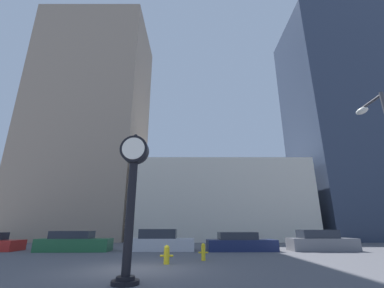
{
  "coord_description": "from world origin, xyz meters",
  "views": [
    {
      "loc": [
        2.21,
        -10.99,
        1.56
      ],
      "look_at": [
        2.12,
        10.8,
        8.64
      ],
      "focal_mm": 24.0,
      "sensor_mm": 36.0,
      "label": 1
    }
  ],
  "objects_px": {
    "fire_hydrant_far": "(205,252)",
    "car_navy": "(241,243)",
    "car_green": "(76,243)",
    "car_silver": "(162,242)",
    "street_clock": "(133,190)",
    "car_grey": "(322,242)",
    "fire_hydrant_near": "(168,254)"
  },
  "relations": [
    {
      "from": "street_clock",
      "to": "car_silver",
      "type": "relative_size",
      "value": 0.99
    },
    {
      "from": "street_clock",
      "to": "fire_hydrant_near",
      "type": "bearing_deg",
      "value": 79.65
    },
    {
      "from": "car_green",
      "to": "car_silver",
      "type": "bearing_deg",
      "value": 2.32
    },
    {
      "from": "car_navy",
      "to": "fire_hydrant_far",
      "type": "distance_m",
      "value": 6.05
    },
    {
      "from": "car_grey",
      "to": "car_silver",
      "type": "bearing_deg",
      "value": 179.8
    },
    {
      "from": "car_silver",
      "to": "car_grey",
      "type": "height_order",
      "value": "car_silver"
    },
    {
      "from": "car_silver",
      "to": "car_navy",
      "type": "relative_size",
      "value": 0.97
    },
    {
      "from": "car_grey",
      "to": "car_navy",
      "type": "bearing_deg",
      "value": -179.01
    },
    {
      "from": "fire_hydrant_far",
      "to": "car_navy",
      "type": "bearing_deg",
      "value": 62.56
    },
    {
      "from": "street_clock",
      "to": "car_silver",
      "type": "xyz_separation_m",
      "value": [
        -0.31,
        11.08,
        -2.07
      ]
    },
    {
      "from": "street_clock",
      "to": "fire_hydrant_far",
      "type": "distance_m",
      "value": 6.5
    },
    {
      "from": "street_clock",
      "to": "car_navy",
      "type": "xyz_separation_m",
      "value": [
        5.26,
        10.95,
        -2.15
      ]
    },
    {
      "from": "fire_hydrant_near",
      "to": "fire_hydrant_far",
      "type": "distance_m",
      "value": 2.15
    },
    {
      "from": "car_silver",
      "to": "fire_hydrant_far",
      "type": "height_order",
      "value": "car_silver"
    },
    {
      "from": "car_grey",
      "to": "fire_hydrant_near",
      "type": "distance_m",
      "value": 12.24
    },
    {
      "from": "car_grey",
      "to": "street_clock",
      "type": "bearing_deg",
      "value": -134.8
    },
    {
      "from": "car_silver",
      "to": "fire_hydrant_near",
      "type": "xyz_separation_m",
      "value": [
        1.08,
        -6.83,
        -0.2
      ]
    },
    {
      "from": "car_silver",
      "to": "car_navy",
      "type": "bearing_deg",
      "value": -0.86
    },
    {
      "from": "car_navy",
      "to": "fire_hydrant_near",
      "type": "height_order",
      "value": "car_navy"
    },
    {
      "from": "car_green",
      "to": "car_grey",
      "type": "distance_m",
      "value": 17.09
    },
    {
      "from": "car_silver",
      "to": "fire_hydrant_near",
      "type": "distance_m",
      "value": 6.92
    },
    {
      "from": "car_green",
      "to": "car_silver",
      "type": "xyz_separation_m",
      "value": [
        5.83,
        0.52,
        0.04
      ]
    },
    {
      "from": "fire_hydrant_far",
      "to": "car_silver",
      "type": "bearing_deg",
      "value": 116.8
    },
    {
      "from": "car_green",
      "to": "car_silver",
      "type": "distance_m",
      "value": 5.85
    },
    {
      "from": "car_grey",
      "to": "fire_hydrant_far",
      "type": "relative_size",
      "value": 5.64
    },
    {
      "from": "street_clock",
      "to": "fire_hydrant_near",
      "type": "relative_size",
      "value": 5.76
    },
    {
      "from": "car_green",
      "to": "fire_hydrant_far",
      "type": "xyz_separation_m",
      "value": [
        8.61,
        -4.98,
        -0.15
      ]
    },
    {
      "from": "car_silver",
      "to": "car_green",
      "type": "bearing_deg",
      "value": -174.44
    },
    {
      "from": "car_navy",
      "to": "fire_hydrant_near",
      "type": "distance_m",
      "value": 8.06
    },
    {
      "from": "car_green",
      "to": "car_grey",
      "type": "relative_size",
      "value": 1.08
    },
    {
      "from": "car_green",
      "to": "fire_hydrant_near",
      "type": "bearing_deg",
      "value": -45.17
    },
    {
      "from": "car_grey",
      "to": "fire_hydrant_near",
      "type": "xyz_separation_m",
      "value": [
        -10.17,
        -6.81,
        -0.18
      ]
    }
  ]
}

